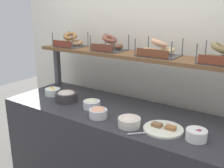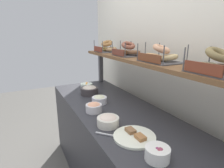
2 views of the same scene
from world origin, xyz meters
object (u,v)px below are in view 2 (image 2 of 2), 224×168
object	(u,v)px
bagel_basket_everything	(107,48)
bagel_basket_cinnamon_raisin	(128,51)
bowl_scallion_spread	(99,99)
bagel_basket_poppy	(216,65)
bowl_fruit_salad	(87,86)
bowl_potato_salad	(108,120)
bowl_tuna_salad	(89,90)
serving_plate_white	(135,136)
serving_spoon_near_plate	(113,135)
bowl_lox_spread	(94,107)
bagel_basket_plain	(160,56)
bowl_beet_salad	(157,153)

from	to	relation	value
bagel_basket_everything	bagel_basket_cinnamon_raisin	distance (m)	0.47
bowl_scallion_spread	bagel_basket_poppy	xyz separation A→B (m)	(0.89, 0.33, 0.44)
bowl_fruit_salad	bowl_potato_salad	distance (m)	0.97
bowl_tuna_salad	bagel_basket_cinnamon_raisin	world-z (taller)	bagel_basket_cinnamon_raisin
serving_plate_white	bowl_fruit_salad	bearing A→B (deg)	175.39
serving_spoon_near_plate	bowl_lox_spread	bearing A→B (deg)	174.93
bowl_tuna_salad	serving_plate_white	world-z (taller)	bowl_tuna_salad
serving_spoon_near_plate	serving_plate_white	bearing A→B (deg)	57.30
bagel_basket_everything	bagel_basket_plain	bearing A→B (deg)	0.75
bagel_basket_everything	bagel_basket_cinnamon_raisin	bearing A→B (deg)	1.75
bowl_fruit_salad	bagel_basket_everything	world-z (taller)	bagel_basket_everything
bowl_scallion_spread	bagel_basket_plain	xyz separation A→B (m)	(0.42, 0.35, 0.44)
bagel_basket_plain	serving_plate_white	bearing A→B (deg)	-58.13
bowl_tuna_salad	serving_spoon_near_plate	distance (m)	0.89
bowl_scallion_spread	bagel_basket_plain	size ratio (longest dim) A/B	0.45
bagel_basket_everything	bowl_fruit_salad	bearing A→B (deg)	-88.26
bowl_scallion_spread	serving_plate_white	world-z (taller)	bowl_scallion_spread
bowl_tuna_salad	serving_plate_white	distance (m)	0.96
bowl_scallion_spread	serving_spoon_near_plate	xyz separation A→B (m)	(0.58, -0.16, -0.03)
bowl_fruit_salad	bagel_basket_plain	size ratio (longest dim) A/B	0.46
bowl_scallion_spread	serving_plate_white	size ratio (longest dim) A/B	0.52
bowl_tuna_salad	bowl_potato_salad	bearing A→B (deg)	-10.01
serving_plate_white	bowl_potato_salad	bearing A→B (deg)	-160.05
bowl_fruit_salad	bowl_tuna_salad	distance (m)	0.23
serving_plate_white	bagel_basket_cinnamon_raisin	world-z (taller)	bagel_basket_cinnamon_raisin
serving_plate_white	bagel_basket_everything	world-z (taller)	bagel_basket_everything
bowl_potato_salad	bagel_basket_poppy	distance (m)	0.77
serving_spoon_near_plate	bowl_fruit_salad	bearing A→B (deg)	169.01
bowl_scallion_spread	bagel_basket_cinnamon_raisin	xyz separation A→B (m)	(-0.06, 0.35, 0.44)
bowl_fruit_salad	bowl_tuna_salad	world-z (taller)	bowl_tuna_salad
bagel_basket_cinnamon_raisin	bagel_basket_poppy	world-z (taller)	bagel_basket_poppy
bowl_tuna_salad	bagel_basket_cinnamon_raisin	bearing A→B (deg)	55.70
bowl_scallion_spread	serving_plate_white	bearing A→B (deg)	-3.40
bowl_fruit_salad	bowl_lox_spread	distance (m)	0.70
bowl_beet_salad	serving_plate_white	distance (m)	0.23
bowl_lox_spread	bowl_scallion_spread	xyz separation A→B (m)	(-0.16, 0.12, -0.00)
bowl_fruit_salad	bowl_potato_salad	bearing A→B (deg)	-10.41
bowl_scallion_spread	bagel_basket_everything	xyz separation A→B (m)	(-0.53, 0.34, 0.44)
bowl_tuna_salad	bagel_basket_poppy	bearing A→B (deg)	15.26
bowl_potato_salad	serving_plate_white	world-z (taller)	bowl_potato_salad
bowl_potato_salad	bowl_tuna_salad	world-z (taller)	bowl_tuna_salad
bagel_basket_everything	bagel_basket_plain	xyz separation A→B (m)	(0.95, 0.01, 0.00)
bowl_beet_salad	bagel_basket_poppy	size ratio (longest dim) A/B	0.49
bowl_scallion_spread	bagel_basket_poppy	size ratio (longest dim) A/B	0.52
bowl_potato_salad	serving_plate_white	distance (m)	0.24
bagel_basket_poppy	bagel_basket_everything	bearing A→B (deg)	179.85
bowl_lox_spread	bowl_scallion_spread	world-z (taller)	bowl_lox_spread
bowl_fruit_salad	bagel_basket_poppy	world-z (taller)	bagel_basket_poppy
bowl_scallion_spread	bagel_basket_everything	distance (m)	0.77
serving_spoon_near_plate	bagel_basket_cinnamon_raisin	xyz separation A→B (m)	(-0.65, 0.51, 0.47)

